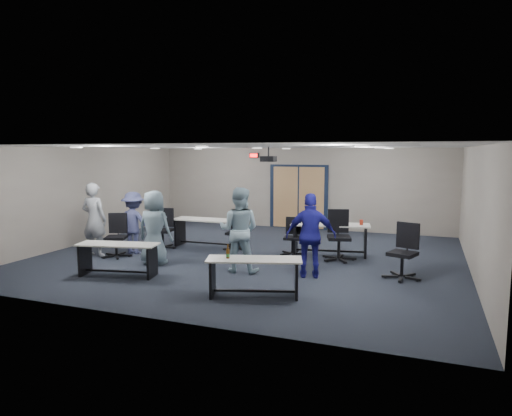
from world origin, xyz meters
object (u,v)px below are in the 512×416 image
at_px(table_front_left, 118,254).
at_px(person_back, 134,223).
at_px(person_lightblue, 239,230).
at_px(person_navy, 311,236).
at_px(table_front_right, 254,270).
at_px(chair_back_b, 235,232).
at_px(table_back_right, 330,234).
at_px(chair_back_c, 292,236).
at_px(chair_loose_left, 116,236).
at_px(chair_back_d, 339,236).
at_px(chair_loose_right, 403,251).
at_px(person_gray, 94,220).
at_px(chair_back_a, 163,229).
at_px(table_back_left, 207,228).
at_px(person_plaid, 154,228).

distance_m(table_front_left, person_back, 2.16).
height_order(person_lightblue, person_navy, person_lightblue).
bearing_deg(table_front_left, table_front_right, -16.87).
relative_size(chair_back_b, person_navy, 0.56).
bearing_deg(table_back_right, chair_back_c, -170.14).
height_order(table_front_left, chair_back_c, chair_back_c).
distance_m(chair_back_c, chair_loose_left, 4.36).
distance_m(chair_back_c, chair_back_d, 1.23).
distance_m(table_front_left, chair_loose_right, 5.86).
relative_size(chair_loose_left, person_gray, 0.58).
distance_m(table_front_left, chair_back_a, 2.73).
distance_m(table_back_left, person_gray, 2.92).
height_order(chair_loose_right, person_plaid, person_plaid).
xyz_separation_m(table_back_right, chair_back_d, (0.31, -0.51, 0.06)).
relative_size(table_back_right, chair_back_b, 2.07).
bearing_deg(chair_back_b, person_back, -149.75).
relative_size(chair_loose_right, person_plaid, 0.67).
distance_m(table_front_left, person_plaid, 1.21).
bearing_deg(table_front_left, chair_back_d, 24.20).
bearing_deg(table_front_left, chair_back_c, 35.93).
relative_size(person_plaid, person_back, 1.08).
height_order(chair_back_b, person_back, person_back).
height_order(table_front_right, person_plaid, person_plaid).
relative_size(person_navy, person_back, 1.11).
relative_size(table_front_right, table_back_left, 0.94).
height_order(table_back_left, chair_loose_right, chair_loose_right).
bearing_deg(table_front_right, person_gray, 144.33).
distance_m(chair_back_d, chair_loose_right, 1.87).
distance_m(chair_back_b, chair_back_d, 2.78).
height_order(chair_back_b, chair_back_c, chair_back_b).
relative_size(person_gray, person_back, 1.16).
xyz_separation_m(chair_back_b, person_navy, (2.49, -1.88, 0.38)).
xyz_separation_m(table_back_left, chair_back_c, (2.43, -0.11, -0.05)).
height_order(chair_back_c, person_navy, person_navy).
height_order(table_front_left, person_back, person_back).
height_order(chair_back_d, person_navy, person_navy).
xyz_separation_m(table_back_right, person_lightblue, (-1.52, -2.28, 0.37)).
xyz_separation_m(table_front_left, person_lightblue, (2.24, 1.20, 0.45)).
relative_size(chair_back_a, person_gray, 0.58).
xyz_separation_m(chair_back_d, person_navy, (-0.28, -1.66, 0.27)).
relative_size(chair_back_c, person_gray, 0.51).
height_order(table_front_right, chair_back_c, table_front_right).
height_order(chair_back_b, chair_loose_right, chair_loose_right).
xyz_separation_m(table_front_right, table_back_left, (-2.71, 3.55, 0.05)).
xyz_separation_m(chair_back_c, person_navy, (0.93, -1.85, 0.40)).
bearing_deg(chair_loose_right, table_back_left, -175.30).
relative_size(table_back_right, chair_loose_left, 1.89).
relative_size(chair_back_a, chair_back_b, 1.09).
height_order(chair_back_c, person_lightblue, person_lightblue).
bearing_deg(chair_back_b, chair_loose_right, -17.11).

